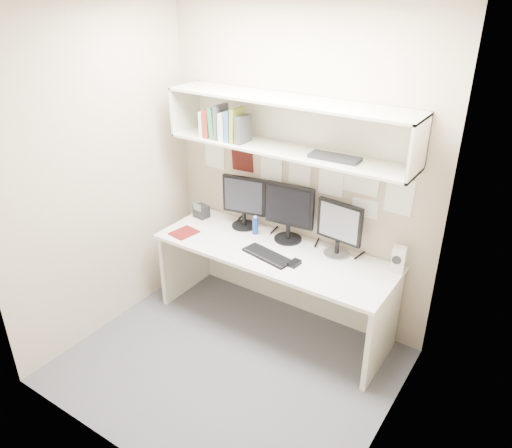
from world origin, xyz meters
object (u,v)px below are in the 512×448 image
Objects in this scene: maroon_notebook at (184,233)px; desk at (273,287)px; keyboard at (267,256)px; monitor_right at (339,227)px; monitor_center at (289,211)px; speaker at (398,259)px; monitor_left at (244,200)px; desk_phone at (201,211)px.

desk is at bearing 21.97° from maroon_notebook.
desk is 0.40m from keyboard.
monitor_right is 0.61m from keyboard.
monitor_center is 0.95m from speaker.
monitor_right reaches higher than desk.
monitor_left is 0.45m from monitor_center.
speaker is (0.49, 0.02, -0.15)m from monitor_right.
monitor_right is at bearing 171.18° from speaker.
monitor_left is at bearing 169.58° from speaker.
monitor_center is at bearing -173.53° from monitor_right.
monitor_right is at bearing 26.79° from maroon_notebook.
maroon_notebook is at bearing -155.64° from monitor_right.
speaker is at bearing -10.21° from monitor_left.
monitor_center is 1.15× the size of keyboard.
speaker reaches higher than desk.
desk_phone is at bearing 177.82° from monitor_left.
maroon_notebook is 0.35m from desk_phone.
keyboard is (0.02, -0.13, 0.37)m from desk.
monitor_center is 1.10× the size of monitor_right.
maroon_notebook is (-0.80, -0.41, -0.26)m from monitor_center.
monitor_right reaches higher than keyboard.
monitor_left is at bearing 17.29° from desk_phone.
keyboard is (-0.44, -0.35, -0.23)m from monitor_right.
maroon_notebook is 1.43× the size of desk_phone.
monitor_right is 1.34m from maroon_notebook.
monitor_center is 0.94m from maroon_notebook.
maroon_notebook is at bearing -164.52° from keyboard.
monitor_center is at bearing 12.80° from desk_phone.
desk is 13.21× the size of desk_phone.
maroon_notebook is (-1.74, -0.43, -0.09)m from speaker.
speaker is at bearing 14.33° from desk.
monitor_right is 0.51m from speaker.
monitor_left is at bearing 153.68° from desk.
speaker is at bearing 22.64° from maroon_notebook.
speaker is (1.38, 0.02, -0.16)m from monitor_left.
keyboard is at bearing -135.36° from monitor_right.
desk_phone is (-0.88, 0.15, 0.42)m from desk.
desk is 0.79m from monitor_right.
desk is 0.99m from desk_phone.
monitor_left is 2.15× the size of maroon_notebook.
keyboard is at bearing -8.78° from desk_phone.
monitor_left is at bearing 57.62° from maroon_notebook.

